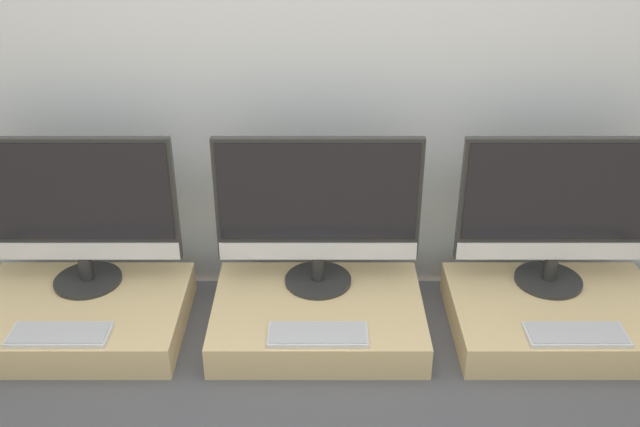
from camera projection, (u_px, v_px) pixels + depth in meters
name	position (u px, v px, depth m)	size (l,w,h in m)	color
wall_back	(320.00, 105.00, 2.14)	(8.00, 0.04, 2.60)	silver
workbench	(320.00, 364.00, 2.07)	(2.30, 0.70, 0.72)	#47474C
wooden_riser_left	(82.00, 316.00, 2.10)	(0.61, 0.44, 0.10)	#D6B77F
monitor_left	(77.00, 207.00, 2.05)	(0.59, 0.20, 0.47)	#282828
keyboard_left	(61.00, 334.00, 1.93)	(0.27, 0.11, 0.01)	silver
wooden_riser_center	(320.00, 316.00, 2.10)	(0.61, 0.44, 0.10)	#D6B77F
monitor_center	(320.00, 208.00, 2.05)	(0.59, 0.20, 0.47)	#282828
keyboard_center	(320.00, 334.00, 1.93)	(0.27, 0.11, 0.01)	silver
wooden_riser_right	(558.00, 317.00, 2.09)	(0.61, 0.44, 0.10)	#D6B77F
monitor_right	(564.00, 208.00, 2.05)	(0.59, 0.20, 0.47)	#282828
keyboard_right	(578.00, 335.00, 1.93)	(0.27, 0.11, 0.01)	silver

